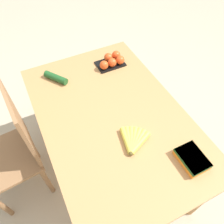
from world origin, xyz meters
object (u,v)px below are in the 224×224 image
at_px(banana_bunch, 133,141).
at_px(carrot_bag, 192,159).
at_px(cucumber_near, 56,78).
at_px(chair, 14,151).
at_px(tomato_pack, 112,61).

distance_m(banana_bunch, carrot_bag, 0.33).
xyz_separation_m(banana_bunch, cucumber_near, (0.69, 0.24, 0.01)).
relative_size(banana_bunch, cucumber_near, 1.02).
bearing_deg(chair, carrot_bag, 48.96).
bearing_deg(banana_bunch, tomato_pack, -16.12).
bearing_deg(tomato_pack, banana_bunch, 163.88).
height_order(banana_bunch, tomato_pack, tomato_pack).
bearing_deg(carrot_bag, tomato_pack, 1.88).
bearing_deg(carrot_bag, cucumber_near, 26.63).
bearing_deg(cucumber_near, chair, 122.52).
bearing_deg(cucumber_near, tomato_pack, -92.32).
distance_m(chair, cucumber_near, 0.58).
distance_m(banana_bunch, tomato_pack, 0.70).
height_order(chair, banana_bunch, chair).
relative_size(tomato_pack, carrot_bag, 1.25).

